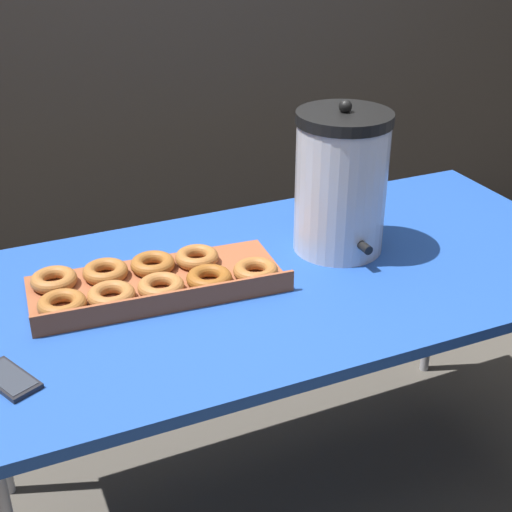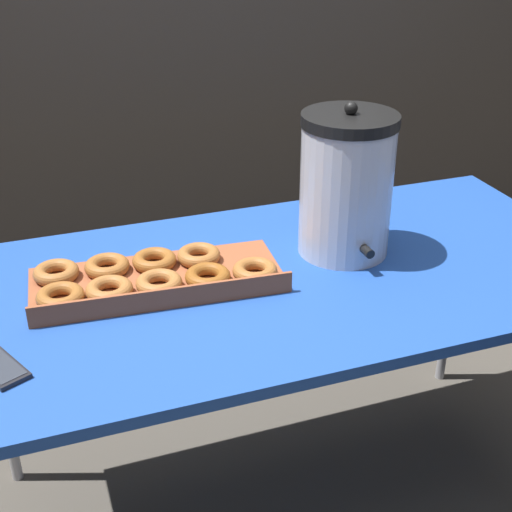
% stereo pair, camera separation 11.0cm
% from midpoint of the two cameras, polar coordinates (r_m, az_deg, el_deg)
% --- Properties ---
extents(ground_plane, '(12.00, 12.00, 0.00)m').
position_cam_midpoint_polar(ground_plane, '(2.22, 0.94, -18.76)').
color(ground_plane, '#4C473F').
extents(folding_table, '(1.58, 0.80, 0.77)m').
position_cam_midpoint_polar(folding_table, '(1.77, 1.12, -2.42)').
color(folding_table, '#1E479E').
rests_on(folding_table, ground).
extents(donut_box, '(0.60, 0.29, 0.05)m').
position_cam_midpoint_polar(donut_box, '(1.68, -10.21, -2.02)').
color(donut_box, brown).
rests_on(donut_box, folding_table).
extents(coffee_urn, '(0.24, 0.27, 0.39)m').
position_cam_midpoint_polar(coffee_urn, '(1.79, 5.05, 5.86)').
color(coffee_urn, silver).
rests_on(coffee_urn, folding_table).
extents(cell_phone, '(0.12, 0.15, 0.01)m').
position_cam_midpoint_polar(cell_phone, '(1.47, -21.24, -9.19)').
color(cell_phone, black).
rests_on(cell_phone, folding_table).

